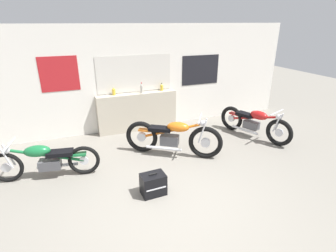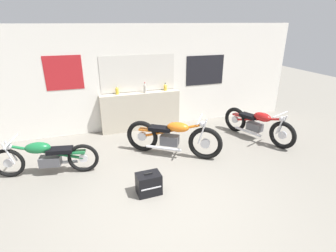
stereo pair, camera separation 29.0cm
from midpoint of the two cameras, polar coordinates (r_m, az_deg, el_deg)
The scene contains 10 objects.
ground_plane at distance 4.53m, azimuth -0.21°, elevation -17.14°, with size 24.00×24.00×0.00m, color gray.
wall_back at distance 7.18m, azimuth -10.74°, elevation 9.90°, with size 10.00×0.07×2.80m.
sill_counter at distance 7.30m, azimuth -7.76°, elevation 3.09°, with size 2.18×0.28×1.05m.
bottle_leftmost at distance 7.06m, azimuth -12.90°, elevation 7.36°, with size 0.09×0.09×0.22m.
bottle_left_center at distance 7.11m, azimuth -6.94°, elevation 8.11°, with size 0.07×0.07×0.29m.
bottle_center at distance 7.36m, azimuth -2.51°, elevation 8.44°, with size 0.08×0.08×0.21m.
motorcycle_orange at distance 5.86m, azimuth -0.39°, elevation -2.42°, with size 1.90×1.31×0.94m.
motorcycle_red at distance 7.10m, azimuth 17.09°, elevation 0.71°, with size 0.92×1.94×0.84m.
motorcycle_green at distance 5.61m, azimuth -26.48°, elevation -6.60°, with size 1.99×0.64×0.78m.
hard_case_black at distance 4.71m, azimuth -5.05°, elevation -12.54°, with size 0.43×0.32×0.41m.
Camera 1 is at (-1.40, -3.23, 2.85)m, focal length 28.00 mm.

